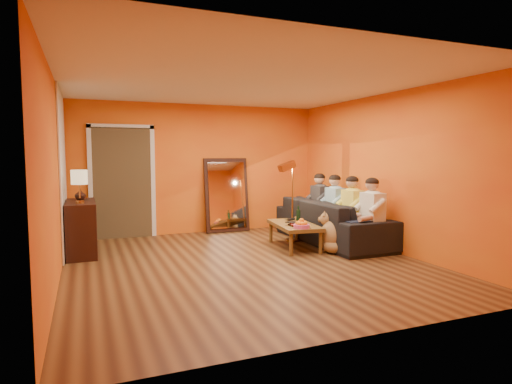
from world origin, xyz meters
name	(u,v)px	position (x,y,z in m)	size (l,w,h in m)	color
room_shell	(238,174)	(0.00, 0.37, 1.30)	(5.00, 5.50, 2.60)	brown
white_accent	(63,173)	(-2.48, 1.75, 1.30)	(0.02, 1.90, 2.58)	white
doorway_recess	(122,183)	(-1.50, 2.83, 1.05)	(1.06, 0.30, 2.10)	#3F2D19
door_jamb_left	(90,184)	(-2.07, 2.71, 1.05)	(0.08, 0.06, 2.20)	white
door_jamb_right	(153,182)	(-0.93, 2.71, 1.05)	(0.08, 0.06, 2.20)	white
door_header	(121,126)	(-1.50, 2.71, 2.12)	(1.22, 0.06, 0.08)	white
mirror_frame	(227,195)	(0.55, 2.63, 0.76)	(0.92, 0.06, 1.52)	black
mirror_glass	(227,195)	(0.55, 2.59, 0.76)	(0.78, 0.02, 1.36)	white
sideboard	(81,228)	(-2.24, 1.55, 0.42)	(0.44, 1.18, 0.85)	black
table_lamp	(80,187)	(-2.24, 1.25, 1.10)	(0.24, 0.24, 0.51)	beige
sofa	(332,221)	(2.00, 0.89, 0.38)	(1.03, 2.63, 0.77)	black
coffee_table	(294,236)	(1.13, 0.69, 0.21)	(0.62, 1.22, 0.42)	brown
floor_lamp	(293,202)	(1.36, 1.23, 0.72)	(0.30, 0.24, 1.44)	#B57735
dog	(332,232)	(1.55, 0.14, 0.34)	(0.37, 0.57, 0.68)	#A9844C
person_far_left	(372,216)	(2.13, -0.11, 0.61)	(0.70, 0.44, 1.22)	silver
person_mid_left	(353,211)	(2.13, 0.44, 0.61)	(0.70, 0.44, 1.22)	#E6DC4C
person_mid_right	(335,208)	(2.13, 0.99, 0.61)	(0.70, 0.44, 1.22)	#86B3D0
person_far_right	(320,205)	(2.13, 1.54, 0.61)	(0.70, 0.44, 1.22)	#313136
fruit_bowl	(302,223)	(1.03, 0.24, 0.50)	(0.26, 0.26, 0.16)	#E45092
wine_bottle	(298,215)	(1.18, 0.64, 0.58)	(0.07, 0.07, 0.31)	black
tumbler	(297,219)	(1.25, 0.81, 0.47)	(0.10, 0.10, 0.09)	#B27F3F
laptop	(294,219)	(1.31, 1.04, 0.43)	(0.30, 0.20, 0.02)	black
book_lower	(290,225)	(0.95, 0.49, 0.43)	(0.16, 0.22, 0.02)	black
book_mid	(290,224)	(0.96, 0.50, 0.45)	(0.19, 0.25, 0.02)	#B12314
book_upper	(290,223)	(0.95, 0.48, 0.47)	(0.17, 0.22, 0.02)	black
vase	(80,194)	(-2.24, 1.80, 0.94)	(0.17, 0.17, 0.18)	black
flowers	(80,181)	(-2.24, 1.80, 1.17)	(0.17, 0.17, 0.39)	#B12314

